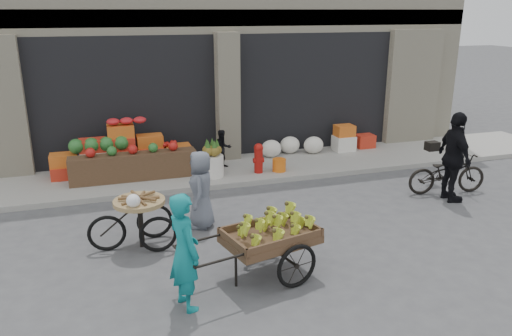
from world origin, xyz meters
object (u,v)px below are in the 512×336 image
object	(u,v)px
pineapple_bin	(212,166)
bicycle	(447,173)
banana_cart	(268,235)
tricycle_cart	(140,215)
orange_bucket	(279,165)
seated_person	(223,149)
vendor_grey	(201,190)
cyclist	(454,157)
fire_hydrant	(259,157)
vendor_woman	(184,252)

from	to	relation	value
pineapple_bin	bicycle	world-z (taller)	bicycle
banana_cart	tricycle_cart	size ratio (longest dim) A/B	1.66
orange_bucket	bicycle	world-z (taller)	bicycle
seated_person	bicycle	size ratio (longest dim) A/B	0.54
pineapple_bin	vendor_grey	size ratio (longest dim) A/B	0.36
pineapple_bin	orange_bucket	xyz separation A→B (m)	(1.60, -0.10, -0.10)
tricycle_cart	cyclist	bearing A→B (deg)	3.01
fire_hydrant	orange_bucket	xyz separation A→B (m)	(0.50, -0.05, -0.23)
tricycle_cart	bicycle	distance (m)	6.54
pineapple_bin	vendor_woman	world-z (taller)	vendor_woman
orange_bucket	cyclist	world-z (taller)	cyclist
tricycle_cart	vendor_grey	xyz separation A→B (m)	(1.13, 0.49, 0.15)
pineapple_bin	fire_hydrant	size ratio (longest dim) A/B	0.73
orange_bucket	tricycle_cart	xyz separation A→B (m)	(-3.49, -2.79, 0.30)
pineapple_bin	cyclist	bearing A→B (deg)	-31.36
pineapple_bin	vendor_woman	distance (m)	5.12
pineapple_bin	vendor_grey	distance (m)	2.54
tricycle_cart	cyclist	size ratio (longest dim) A/B	0.77
tricycle_cart	vendor_woman	bearing A→B (deg)	-77.40
seated_person	vendor_woman	world-z (taller)	vendor_woman
fire_hydrant	banana_cart	bearing A→B (deg)	-106.49
banana_cart	vendor_woman	world-z (taller)	vendor_woman
vendor_woman	vendor_grey	world-z (taller)	vendor_woman
pineapple_bin	tricycle_cart	bearing A→B (deg)	-123.15
bicycle	vendor_woman	bearing A→B (deg)	122.37
fire_hydrant	vendor_grey	distance (m)	3.00
pineapple_bin	seated_person	bearing A→B (deg)	56.31
banana_cart	vendor_grey	distance (m)	2.14
vendor_woman	banana_cart	bearing A→B (deg)	-89.09
fire_hydrant	bicycle	xyz separation A→B (m)	(3.52, -2.24, -0.05)
banana_cart	seated_person	bearing A→B (deg)	69.81
fire_hydrant	tricycle_cart	world-z (taller)	tricycle_cart
orange_bucket	vendor_grey	bearing A→B (deg)	-135.62
vendor_woman	cyclist	xyz separation A→B (m)	(5.91, 2.18, 0.13)
seated_person	banana_cart	xyz separation A→B (m)	(-0.61, -5.07, 0.09)
pineapple_bin	banana_cart	xyz separation A→B (m)	(-0.21, -4.47, 0.31)
fire_hydrant	pineapple_bin	bearing A→B (deg)	177.40
banana_cart	bicycle	world-z (taller)	banana_cart
vendor_grey	pineapple_bin	bearing A→B (deg)	179.21
fire_hydrant	bicycle	size ratio (longest dim) A/B	0.41
vendor_grey	bicycle	size ratio (longest dim) A/B	0.83
fire_hydrant	seated_person	xyz separation A→B (m)	(-0.70, 0.65, 0.08)
cyclist	seated_person	bearing A→B (deg)	60.11
vendor_grey	orange_bucket	bearing A→B (deg)	151.02
pineapple_bin	fire_hydrant	distance (m)	1.11
vendor_woman	bicycle	size ratio (longest dim) A/B	0.94
orange_bucket	vendor_grey	distance (m)	3.32
seated_person	vendor_woman	distance (m)	5.80
seated_person	vendor_woman	bearing A→B (deg)	-119.03
tricycle_cart	bicycle	size ratio (longest dim) A/B	0.83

